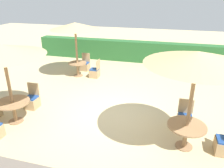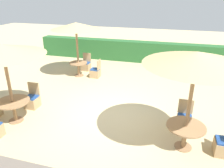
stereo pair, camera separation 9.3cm
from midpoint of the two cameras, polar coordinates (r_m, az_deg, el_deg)
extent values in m
plane|color=#C6B284|center=(7.99, -0.86, -7.58)|extent=(40.00, 40.00, 0.00)
cube|color=#28602D|center=(13.80, 7.21, 8.40)|extent=(13.00, 0.70, 1.25)
cylinder|color=#93704C|center=(7.66, -24.89, -0.59)|extent=(0.10, 0.10, 2.55)
cone|color=tan|center=(7.31, -26.45, 8.04)|extent=(2.56, 2.56, 0.32)
cylinder|color=#93704C|center=(8.20, -23.42, -8.70)|extent=(0.48, 0.48, 0.03)
cylinder|color=#93704C|center=(8.04, -23.80, -6.62)|extent=(0.12, 0.12, 0.71)
cylinder|color=#93704C|center=(7.87, -24.24, -4.23)|extent=(1.09, 1.09, 0.04)
cube|color=tan|center=(8.79, -19.82, -4.56)|extent=(0.46, 0.46, 0.40)
cube|color=navy|center=(8.69, -20.02, -3.24)|extent=(0.42, 0.42, 0.05)
cube|color=tan|center=(8.74, -19.47, -1.10)|extent=(0.46, 0.04, 0.48)
cylinder|color=#93704C|center=(11.17, -8.76, 8.50)|extent=(0.10, 0.10, 2.63)
cone|color=tan|center=(10.93, -9.16, 14.78)|extent=(2.40, 2.40, 0.32)
cylinder|color=#93704C|center=(11.56, -8.38, 2.25)|extent=(0.48, 0.48, 0.03)
cylinder|color=#93704C|center=(11.45, -8.47, 3.76)|extent=(0.12, 0.12, 0.68)
cylinder|color=#93704C|center=(11.34, -8.58, 5.47)|extent=(0.92, 0.92, 0.04)
cube|color=tan|center=(12.29, -6.63, 4.52)|extent=(0.46, 0.46, 0.40)
cube|color=navy|center=(12.22, -6.68, 5.52)|extent=(0.42, 0.42, 0.05)
cube|color=tan|center=(12.33, -6.37, 6.98)|extent=(0.46, 0.04, 0.48)
cube|color=tan|center=(11.22, -4.16, 2.79)|extent=(0.46, 0.46, 0.40)
cube|color=navy|center=(11.14, -4.20, 3.88)|extent=(0.42, 0.42, 0.05)
cube|color=tan|center=(10.99, -3.20, 5.09)|extent=(0.04, 0.46, 0.48)
cylinder|color=#93704C|center=(6.05, 19.98, -5.23)|extent=(0.10, 0.10, 2.69)
cone|color=tan|center=(5.59, 21.72, 6.31)|extent=(2.59, 2.59, 0.32)
cylinder|color=#93704C|center=(6.75, 18.41, -15.26)|extent=(0.48, 0.48, 0.03)
cylinder|color=#93704C|center=(6.56, 18.77, -13.03)|extent=(0.12, 0.12, 0.67)
cylinder|color=#93704C|center=(6.37, 19.18, -10.42)|extent=(1.05, 1.05, 0.04)
cube|color=tan|center=(7.44, 18.60, -9.64)|extent=(0.46, 0.46, 0.40)
cube|color=navy|center=(7.33, 18.82, -8.15)|extent=(0.42, 0.42, 0.05)
cube|color=tan|center=(7.38, 19.04, -5.56)|extent=(0.46, 0.04, 0.48)
cube|color=tan|center=(6.81, 27.41, -14.58)|extent=(0.46, 0.46, 0.40)
camera|label=1|loc=(0.05, -89.67, 0.14)|focal=35.00mm
camera|label=2|loc=(0.05, 90.33, -0.14)|focal=35.00mm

